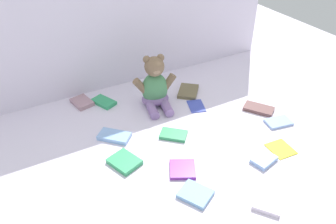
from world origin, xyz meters
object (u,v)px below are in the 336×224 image
at_px(book_case_1, 114,136).
at_px(book_case_8, 278,122).
at_px(book_case_4, 195,194).
at_px(book_case_11, 267,205).
at_px(book_case_7, 104,102).
at_px(book_case_9, 173,135).
at_px(book_case_6, 196,106).
at_px(book_case_5, 82,102).
at_px(book_case_2, 281,149).
at_px(teddy_bear, 155,87).
at_px(book_case_12, 188,91).
at_px(book_case_3, 264,160).
at_px(book_case_13, 124,162).
at_px(book_case_10, 182,169).
at_px(book_case_0, 259,109).

xyz_separation_m(book_case_1, book_case_8, (0.70, -0.26, -0.00)).
xyz_separation_m(book_case_4, book_case_11, (0.19, -0.16, 0.00)).
bearing_deg(book_case_7, book_case_9, 90.56).
height_order(book_case_6, book_case_8, book_case_8).
xyz_separation_m(book_case_1, book_case_5, (-0.04, 0.33, 0.00)).
distance_m(book_case_2, book_case_5, 0.97).
bearing_deg(teddy_bear, book_case_2, -49.38).
height_order(book_case_4, book_case_12, book_case_12).
xyz_separation_m(book_case_6, book_case_11, (-0.12, -0.64, 0.00)).
relative_size(book_case_1, book_case_8, 1.17).
distance_m(book_case_4, book_case_5, 0.80).
xyz_separation_m(book_case_3, book_case_9, (-0.24, 0.31, -0.00)).
bearing_deg(teddy_bear, book_case_7, 161.48).
bearing_deg(book_case_4, book_case_13, 90.76).
height_order(teddy_bear, book_case_7, teddy_bear).
xyz_separation_m(book_case_6, book_case_13, (-0.47, -0.21, 0.00)).
relative_size(teddy_bear, book_case_5, 2.37).
distance_m(teddy_bear, book_case_10, 0.49).
height_order(book_case_3, book_case_9, book_case_3).
distance_m(book_case_2, book_case_12, 0.58).
bearing_deg(book_case_7, book_case_10, 76.16).
bearing_deg(book_case_4, teddy_bear, 47.31).
bearing_deg(book_case_9, book_case_3, 79.18).
xyz_separation_m(book_case_4, book_case_9, (0.10, 0.33, -0.00)).
distance_m(book_case_3, book_case_13, 0.56).
relative_size(book_case_3, book_case_11, 1.04).
bearing_deg(book_case_6, book_case_5, -13.09).
distance_m(teddy_bear, book_case_6, 0.22).
distance_m(book_case_5, book_case_11, 1.01).
relative_size(book_case_10, book_case_13, 0.86).
relative_size(book_case_7, book_case_10, 1.19).
distance_m(book_case_1, book_case_13, 0.17).
bearing_deg(book_case_3, book_case_6, -10.61).
xyz_separation_m(book_case_3, book_case_6, (-0.02, 0.46, -0.00)).
bearing_deg(book_case_0, book_case_8, 59.41).
bearing_deg(book_case_0, book_case_13, -32.18).
xyz_separation_m(book_case_1, book_case_7, (0.05, 0.28, -0.00)).
bearing_deg(book_case_4, book_case_1, 77.71).
bearing_deg(book_case_3, book_case_0, -51.50).
distance_m(book_case_7, book_case_12, 0.44).
relative_size(book_case_8, book_case_12, 0.85).
xyz_separation_m(book_case_1, book_case_12, (0.48, 0.17, -0.00)).
distance_m(teddy_bear, book_case_0, 0.52).
relative_size(book_case_9, book_case_11, 1.23).
bearing_deg(book_case_12, book_case_1, 58.97).
bearing_deg(book_case_7, book_case_13, 56.59).
bearing_deg(book_case_2, book_case_12, -75.10).
xyz_separation_m(book_case_8, book_case_12, (-0.23, 0.43, 0.00)).
bearing_deg(book_case_12, book_case_4, 100.54).
height_order(book_case_0, book_case_2, book_case_0).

